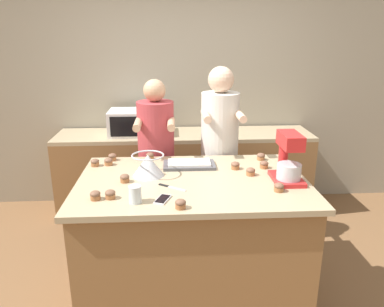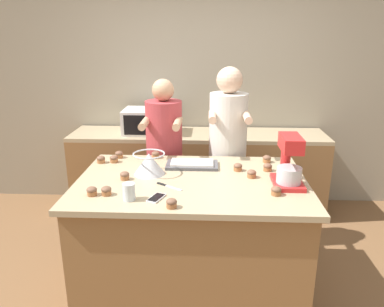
{
  "view_description": "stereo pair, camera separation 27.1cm",
  "coord_description": "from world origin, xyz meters",
  "px_view_note": "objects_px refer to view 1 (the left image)",
  "views": [
    {
      "loc": [
        -0.15,
        -2.52,
        1.96
      ],
      "look_at": [
        0.0,
        0.05,
        1.14
      ],
      "focal_mm": 35.0,
      "sensor_mm": 36.0,
      "label": 1
    },
    {
      "loc": [
        0.12,
        -2.52,
        1.96
      ],
      "look_at": [
        0.0,
        0.05,
        1.14
      ],
      "focal_mm": 35.0,
      "sensor_mm": 36.0,
      "label": 2
    }
  ],
  "objects_px": {
    "person_right": "(219,155)",
    "baking_tray": "(189,164)",
    "person_left": "(157,162)",
    "cupcake_10": "(110,194)",
    "mixing_bowl": "(148,165)",
    "cupcake_0": "(95,163)",
    "microwave_oven": "(134,122)",
    "cupcake_12": "(235,165)",
    "stand_mixer": "(288,160)",
    "cupcake_2": "(108,162)",
    "knife": "(170,187)",
    "cell_phone": "(163,199)",
    "drinking_glass": "(135,194)",
    "cupcake_5": "(112,157)",
    "cupcake_7": "(279,187)",
    "cupcake_6": "(95,195)",
    "cupcake_8": "(150,156)",
    "cupcake_9": "(251,171)",
    "cupcake_11": "(180,204)",
    "cupcake_4": "(261,157)",
    "cupcake_3": "(125,178)",
    "cupcake_1": "(264,165)"
  },
  "relations": [
    {
      "from": "cupcake_9",
      "to": "cupcake_11",
      "type": "xyz_separation_m",
      "value": [
        -0.54,
        -0.53,
        0.0
      ]
    },
    {
      "from": "stand_mixer",
      "to": "cupcake_8",
      "type": "relative_size",
      "value": 5.31
    },
    {
      "from": "person_right",
      "to": "baking_tray",
      "type": "distance_m",
      "value": 0.56
    },
    {
      "from": "cell_phone",
      "to": "cupcake_8",
      "type": "distance_m",
      "value": 0.83
    },
    {
      "from": "cupcake_6",
      "to": "mixing_bowl",
      "type": "bearing_deg",
      "value": 52.56
    },
    {
      "from": "cupcake_5",
      "to": "cupcake_7",
      "type": "relative_size",
      "value": 1.0
    },
    {
      "from": "drinking_glass",
      "to": "cupcake_9",
      "type": "relative_size",
      "value": 1.66
    },
    {
      "from": "cupcake_0",
      "to": "stand_mixer",
      "type": "bearing_deg",
      "value": -15.64
    },
    {
      "from": "cupcake_11",
      "to": "cupcake_1",
      "type": "bearing_deg",
      "value": 45.0
    },
    {
      "from": "cupcake_7",
      "to": "cupcake_9",
      "type": "relative_size",
      "value": 1.0
    },
    {
      "from": "cupcake_8",
      "to": "cupcake_9",
      "type": "relative_size",
      "value": 1.0
    },
    {
      "from": "person_left",
      "to": "cupcake_4",
      "type": "height_order",
      "value": "person_left"
    },
    {
      "from": "cupcake_6",
      "to": "cupcake_11",
      "type": "height_order",
      "value": "same"
    },
    {
      "from": "mixing_bowl",
      "to": "cupcake_12",
      "type": "relative_size",
      "value": 3.61
    },
    {
      "from": "cupcake_8",
      "to": "cupcake_10",
      "type": "bearing_deg",
      "value": -105.43
    },
    {
      "from": "cupcake_3",
      "to": "cupcake_5",
      "type": "relative_size",
      "value": 1.0
    },
    {
      "from": "cupcake_0",
      "to": "cupcake_12",
      "type": "relative_size",
      "value": 1.0
    },
    {
      "from": "person_left",
      "to": "cupcake_10",
      "type": "bearing_deg",
      "value": -103.9
    },
    {
      "from": "cupcake_4",
      "to": "cupcake_11",
      "type": "distance_m",
      "value": 1.12
    },
    {
      "from": "person_right",
      "to": "stand_mixer",
      "type": "bearing_deg",
      "value": -64.76
    },
    {
      "from": "cupcake_1",
      "to": "cupcake_10",
      "type": "bearing_deg",
      "value": -155.6
    },
    {
      "from": "cupcake_0",
      "to": "cupcake_5",
      "type": "relative_size",
      "value": 1.0
    },
    {
      "from": "cupcake_1",
      "to": "cupcake_2",
      "type": "xyz_separation_m",
      "value": [
        -1.23,
        0.14,
        0.0
      ]
    },
    {
      "from": "mixing_bowl",
      "to": "cupcake_0",
      "type": "height_order",
      "value": "mixing_bowl"
    },
    {
      "from": "cupcake_0",
      "to": "cupcake_2",
      "type": "xyz_separation_m",
      "value": [
        0.1,
        0.02,
        0.0
      ]
    },
    {
      "from": "baking_tray",
      "to": "knife",
      "type": "bearing_deg",
      "value": -109.65
    },
    {
      "from": "baking_tray",
      "to": "microwave_oven",
      "type": "distance_m",
      "value": 1.31
    },
    {
      "from": "cupcake_12",
      "to": "cupcake_8",
      "type": "bearing_deg",
      "value": 157.61
    },
    {
      "from": "cupcake_1",
      "to": "cupcake_6",
      "type": "distance_m",
      "value": 1.32
    },
    {
      "from": "stand_mixer",
      "to": "drinking_glass",
      "type": "height_order",
      "value": "stand_mixer"
    },
    {
      "from": "person_right",
      "to": "cupcake_2",
      "type": "height_order",
      "value": "person_right"
    },
    {
      "from": "stand_mixer",
      "to": "cupcake_7",
      "type": "bearing_deg",
      "value": -120.91
    },
    {
      "from": "person_left",
      "to": "cupcake_8",
      "type": "bearing_deg",
      "value": -99.24
    },
    {
      "from": "cell_phone",
      "to": "drinking_glass",
      "type": "distance_m",
      "value": 0.18
    },
    {
      "from": "cupcake_6",
      "to": "cupcake_12",
      "type": "bearing_deg",
      "value": 27.41
    },
    {
      "from": "cupcake_2",
      "to": "cupcake_12",
      "type": "relative_size",
      "value": 1.0
    },
    {
      "from": "person_right",
      "to": "cupcake_8",
      "type": "height_order",
      "value": "person_right"
    },
    {
      "from": "drinking_glass",
      "to": "cupcake_8",
      "type": "relative_size",
      "value": 1.66
    },
    {
      "from": "cupcake_0",
      "to": "cupcake_11",
      "type": "bearing_deg",
      "value": -50.54
    },
    {
      "from": "cell_phone",
      "to": "cupcake_10",
      "type": "height_order",
      "value": "cupcake_10"
    },
    {
      "from": "cupcake_2",
      "to": "cell_phone",
      "type": "bearing_deg",
      "value": -57.31
    },
    {
      "from": "cupcake_6",
      "to": "cupcake_10",
      "type": "distance_m",
      "value": 0.09
    },
    {
      "from": "knife",
      "to": "baking_tray",
      "type": "bearing_deg",
      "value": 70.35
    },
    {
      "from": "person_left",
      "to": "cupcake_9",
      "type": "xyz_separation_m",
      "value": [
        0.72,
        -0.68,
        0.15
      ]
    },
    {
      "from": "cupcake_6",
      "to": "cupcake_8",
      "type": "relative_size",
      "value": 1.0
    },
    {
      "from": "cupcake_4",
      "to": "cupcake_10",
      "type": "relative_size",
      "value": 1.0
    },
    {
      "from": "cupcake_7",
      "to": "cupcake_11",
      "type": "xyz_separation_m",
      "value": [
        -0.67,
        -0.22,
        0.0
      ]
    },
    {
      "from": "person_left",
      "to": "person_right",
      "type": "xyz_separation_m",
      "value": [
        0.58,
        0.0,
        0.06
      ]
    },
    {
      "from": "drinking_glass",
      "to": "knife",
      "type": "bearing_deg",
      "value": 46.31
    },
    {
      "from": "stand_mixer",
      "to": "cupcake_9",
      "type": "distance_m",
      "value": 0.3
    }
  ]
}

